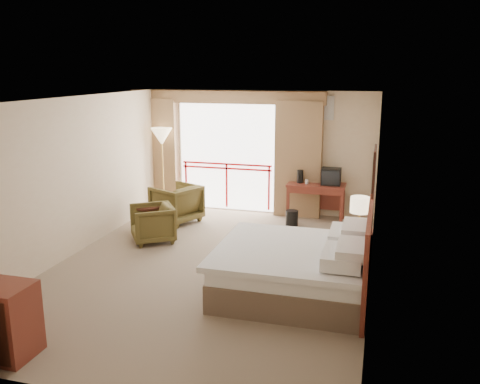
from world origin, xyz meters
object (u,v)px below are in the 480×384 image
(nightstand, at_px, (357,250))
(wastebasket, at_px, (292,218))
(floor_lamp, at_px, (162,140))
(tv, at_px, (331,177))
(armchair_near, at_px, (153,241))
(table_lamp, at_px, (360,205))
(side_table, at_px, (148,215))
(desk, at_px, (316,191))
(bed, at_px, (297,268))
(armchair_far, at_px, (177,221))

(nightstand, distance_m, wastebasket, 2.46)
(nightstand, height_order, floor_lamp, floor_lamp)
(floor_lamp, bearing_deg, tv, 1.36)
(tv, height_order, armchair_near, tv)
(table_lamp, height_order, wastebasket, table_lamp)
(armchair_near, bearing_deg, side_table, -178.23)
(table_lamp, height_order, desk, table_lamp)
(side_table, xyz_separation_m, floor_lamp, (-0.45, 1.76, 1.22))
(nightstand, relative_size, table_lamp, 1.16)
(tv, bearing_deg, bed, -73.16)
(tv, bearing_deg, floor_lamp, -160.44)
(wastebasket, xyz_separation_m, armchair_far, (-2.39, -0.37, -0.16))
(wastebasket, bearing_deg, bed, -78.89)
(nightstand, bearing_deg, tv, 107.59)
(bed, xyz_separation_m, armchair_far, (-3.02, 2.81, -0.38))
(desk, distance_m, tv, 0.46)
(wastebasket, bearing_deg, table_lamp, -54.25)
(tv, xyz_separation_m, armchair_near, (-3.05, -2.20, -0.97))
(table_lamp, relative_size, tv, 1.37)
(bed, xyz_separation_m, table_lamp, (0.78, 1.22, 0.67))
(table_lamp, distance_m, tv, 2.59)
(nightstand, xyz_separation_m, armchair_near, (-3.74, 0.34, -0.31))
(side_table, bearing_deg, desk, 32.31)
(table_lamp, distance_m, floor_lamp, 5.09)
(tv, relative_size, armchair_near, 0.51)
(bed, height_order, floor_lamp, floor_lamp)
(desk, height_order, armchair_far, desk)
(tv, relative_size, wastebasket, 1.23)
(armchair_near, bearing_deg, table_lamp, 50.80)
(wastebasket, bearing_deg, armchair_far, -171.22)
(nightstand, distance_m, floor_lamp, 5.25)
(bed, height_order, table_lamp, table_lamp)
(nightstand, distance_m, tv, 2.72)
(bed, height_order, armchair_far, bed)
(bed, bearing_deg, table_lamp, 57.38)
(armchair_near, distance_m, side_table, 0.59)
(nightstand, distance_m, armchair_near, 3.77)
(side_table, distance_m, floor_lamp, 2.18)
(table_lamp, xyz_separation_m, armchair_near, (-3.74, 0.29, -1.04))
(bed, bearing_deg, tv, 88.64)
(armchair_far, bearing_deg, tv, 131.39)
(desk, xyz_separation_m, armchair_near, (-2.75, -2.26, -0.62))
(table_lamp, distance_m, armchair_far, 4.25)
(bed, xyz_separation_m, tv, (0.09, 3.72, 0.59))
(side_table, bearing_deg, armchair_near, -53.52)
(table_lamp, relative_size, wastebasket, 1.69)
(table_lamp, bearing_deg, desk, 111.32)
(bed, distance_m, table_lamp, 1.60)
(tv, relative_size, side_table, 0.68)
(nightstand, distance_m, table_lamp, 0.73)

